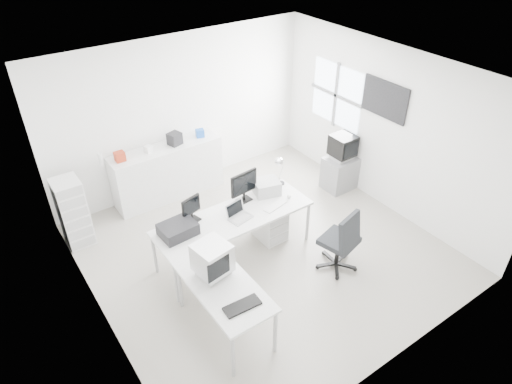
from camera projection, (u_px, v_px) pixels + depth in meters
floor at (263, 250)px, 7.18m from camera, size 5.00×5.00×0.01m
ceiling at (265, 79)px, 5.60m from camera, size 5.00×5.00×0.01m
back_wall at (182, 114)px, 8.08m from camera, size 5.00×0.02×2.80m
left_wall at (87, 242)px, 5.20m from camera, size 0.02×5.00×2.80m
right_wall at (386, 129)px, 7.58m from camera, size 0.02×5.00×2.80m
window at (336, 95)px, 8.27m from camera, size 0.02×1.20×1.10m
wall_picture at (385, 99)px, 7.35m from camera, size 0.04×0.90×0.60m
main_desk at (235, 236)px, 6.88m from camera, size 2.40×0.80×0.75m
side_desk at (225, 307)px, 5.73m from camera, size 0.70×1.40×0.75m
drawer_pedestal at (270, 222)px, 7.29m from camera, size 0.40×0.50×0.60m
inkjet_printer at (178, 229)px, 6.29m from camera, size 0.51×0.41×0.17m
lcd_monitor_small at (191, 210)px, 6.47m from camera, size 0.35×0.25×0.39m
lcd_monitor_large at (244, 187)px, 6.87m from camera, size 0.49×0.23×0.49m
laptop at (240, 212)px, 6.56m from camera, size 0.43×0.44×0.24m
white_keyboard at (275, 206)px, 6.87m from camera, size 0.43×0.21×0.02m
white_mouse at (289, 196)px, 7.04m from camera, size 0.07×0.07×0.07m
laser_printer at (266, 187)px, 7.11m from camera, size 0.46×0.42×0.22m
desk_lamp at (281, 172)px, 7.27m from camera, size 0.19×0.19×0.44m
crt_monitor at (212, 260)px, 5.56m from camera, size 0.45×0.45×0.46m
black_keyboard at (242, 306)px, 5.24m from camera, size 0.45×0.20×0.03m
office_chair at (339, 238)px, 6.58m from camera, size 0.77×0.77×1.09m
tv_cabinet at (340, 173)px, 8.49m from camera, size 0.57×0.47×0.62m
crt_tv at (343, 148)px, 8.19m from camera, size 0.50×0.48×0.45m
sideboard at (168, 172)px, 8.18m from camera, size 1.99×0.50×1.00m
clutter_box_a at (120, 157)px, 7.47m from camera, size 0.16×0.14×0.16m
clutter_box_b at (148, 149)px, 7.72m from camera, size 0.15×0.14×0.12m
clutter_box_c at (175, 139)px, 7.93m from camera, size 0.26×0.25×0.21m
clutter_box_d at (200, 133)px, 8.19m from camera, size 0.17×0.15×0.14m
clutter_bottle at (101, 159)px, 7.34m from camera, size 0.07×0.07×0.22m
filing_cabinet at (73, 212)px, 7.05m from camera, size 0.40×0.47×1.13m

